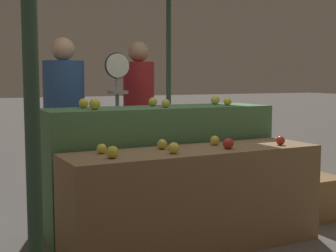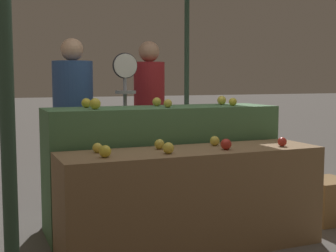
{
  "view_description": "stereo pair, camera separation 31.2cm",
  "coord_description": "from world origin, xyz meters",
  "px_view_note": "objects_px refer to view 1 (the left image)",
  "views": [
    {
      "loc": [
        -1.76,
        -2.97,
        1.28
      ],
      "look_at": [
        -0.07,
        0.3,
        0.91
      ],
      "focal_mm": 50.0,
      "sensor_mm": 36.0,
      "label": 1
    },
    {
      "loc": [
        -1.48,
        -3.1,
        1.28
      ],
      "look_at": [
        -0.07,
        0.3,
        0.91
      ],
      "focal_mm": 50.0,
      "sensor_mm": 36.0,
      "label": 2
    }
  ],
  "objects_px": {
    "produce_scale": "(118,98)",
    "person_customer_left": "(64,113)",
    "wooden_crate_side": "(318,197)",
    "person_vendor_at_scale": "(139,108)"
  },
  "relations": [
    {
      "from": "produce_scale",
      "to": "person_customer_left",
      "type": "height_order",
      "value": "person_customer_left"
    },
    {
      "from": "wooden_crate_side",
      "to": "person_customer_left",
      "type": "bearing_deg",
      "value": 147.62
    },
    {
      "from": "person_customer_left",
      "to": "wooden_crate_side",
      "type": "xyz_separation_m",
      "value": [
        2.02,
        -1.28,
        -0.76
      ]
    },
    {
      "from": "person_vendor_at_scale",
      "to": "produce_scale",
      "type": "bearing_deg",
      "value": 53.58
    },
    {
      "from": "produce_scale",
      "to": "person_customer_left",
      "type": "distance_m",
      "value": 0.53
    },
    {
      "from": "person_vendor_at_scale",
      "to": "person_customer_left",
      "type": "relative_size",
      "value": 1.0
    },
    {
      "from": "produce_scale",
      "to": "person_vendor_at_scale",
      "type": "height_order",
      "value": "person_vendor_at_scale"
    },
    {
      "from": "person_customer_left",
      "to": "produce_scale",
      "type": "bearing_deg",
      "value": 167.96
    },
    {
      "from": "produce_scale",
      "to": "person_customer_left",
      "type": "relative_size",
      "value": 0.92
    },
    {
      "from": "produce_scale",
      "to": "wooden_crate_side",
      "type": "bearing_deg",
      "value": -35.13
    }
  ]
}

